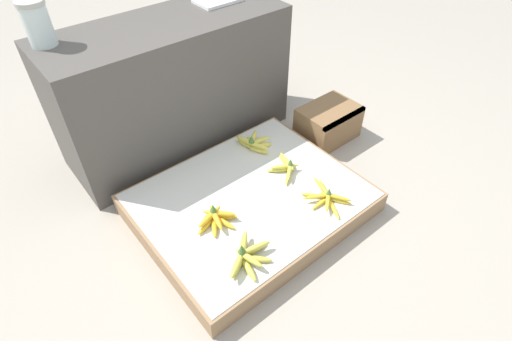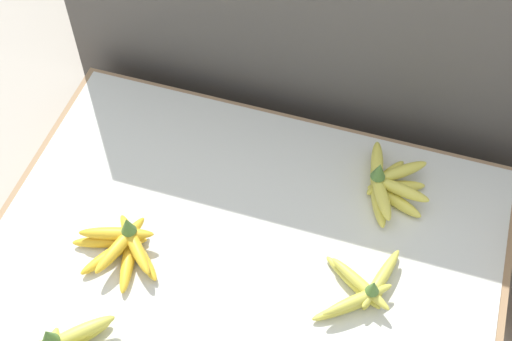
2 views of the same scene
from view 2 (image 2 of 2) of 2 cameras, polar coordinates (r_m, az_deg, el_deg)
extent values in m
plane|color=#A89E8E|center=(1.70, -1.40, -9.76)|extent=(10.00, 10.00, 0.00)
cube|color=#997551|center=(1.65, -1.44, -8.81)|extent=(1.16, 0.94, 0.12)
cube|color=silver|center=(1.60, -1.48, -7.76)|extent=(1.13, 0.91, 0.00)
ellipsoid|color=gold|center=(1.55, -14.10, -12.92)|extent=(0.12, 0.13, 0.03)
ellipsoid|color=gold|center=(1.52, -13.95, -12.46)|extent=(0.13, 0.13, 0.03)
cone|color=#4C7533|center=(1.49, -16.28, -12.60)|extent=(0.04, 0.04, 0.05)
ellipsoid|color=gold|center=(1.64, -11.61, -5.57)|extent=(0.17, 0.08, 0.03)
ellipsoid|color=gold|center=(1.63, -11.36, -6.46)|extent=(0.12, 0.16, 0.03)
ellipsoid|color=gold|center=(1.61, -10.17, -7.00)|extent=(0.07, 0.17, 0.03)
ellipsoid|color=gold|center=(1.62, -9.36, -6.46)|extent=(0.15, 0.13, 0.03)
ellipsoid|color=gold|center=(1.62, -11.12, -4.97)|extent=(0.17, 0.07, 0.03)
ellipsoid|color=gold|center=(1.60, -10.81, -5.87)|extent=(0.07, 0.17, 0.03)
ellipsoid|color=gold|center=(1.60, -9.69, -5.82)|extent=(0.14, 0.14, 0.03)
cone|color=#4C7533|center=(1.58, -10.24, -4.30)|extent=(0.03, 0.03, 0.05)
ellipsoid|color=gold|center=(1.59, 9.96, -8.68)|extent=(0.07, 0.17, 0.02)
ellipsoid|color=gold|center=(1.58, 7.74, -8.84)|extent=(0.15, 0.11, 0.02)
ellipsoid|color=gold|center=(1.55, 7.33, -10.77)|extent=(0.14, 0.12, 0.02)
ellipsoid|color=gold|center=(1.56, 9.97, -8.48)|extent=(0.07, 0.17, 0.02)
ellipsoid|color=gold|center=(1.55, 8.33, -8.94)|extent=(0.15, 0.10, 0.02)
ellipsoid|color=gold|center=(1.53, 8.13, -10.17)|extent=(0.14, 0.13, 0.02)
cone|color=#4C7533|center=(1.51, 9.36, -9.15)|extent=(0.03, 0.03, 0.04)
ellipsoid|color=#DBCC4C|center=(1.69, 9.75, -2.57)|extent=(0.08, 0.14, 0.03)
ellipsoid|color=#DBCC4C|center=(1.70, 11.16, -2.41)|extent=(0.14, 0.08, 0.03)
ellipsoid|color=#DBCC4C|center=(1.72, 11.16, -1.27)|extent=(0.14, 0.07, 0.03)
ellipsoid|color=#DBCC4C|center=(1.73, 10.33, -0.57)|extent=(0.09, 0.14, 0.03)
ellipsoid|color=#DBCC4C|center=(1.75, 9.63, 0.08)|extent=(0.05, 0.14, 0.03)
ellipsoid|color=#DBCC4C|center=(1.67, 10.02, -2.01)|extent=(0.09, 0.14, 0.03)
ellipsoid|color=#DBCC4C|center=(1.68, 11.54, -1.52)|extent=(0.14, 0.05, 0.03)
ellipsoid|color=#DBCC4C|center=(1.72, 11.54, -0.08)|extent=(0.12, 0.11, 0.03)
ellipsoid|color=#DBCC4C|center=(1.72, 9.66, 0.50)|extent=(0.06, 0.14, 0.03)
cone|color=#4C7533|center=(1.66, 9.82, 0.00)|extent=(0.03, 0.03, 0.05)
camera|label=1|loc=(1.29, -97.20, 1.14)|focal=28.00mm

